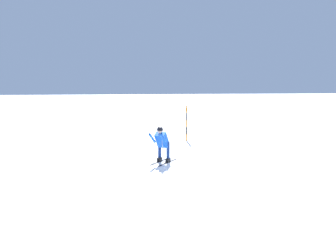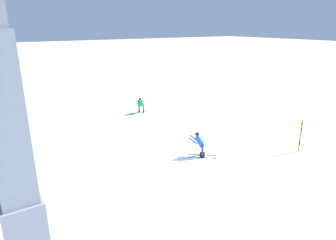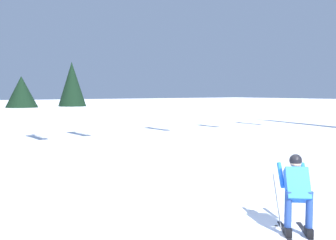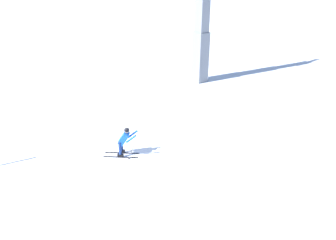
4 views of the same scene
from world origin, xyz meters
TOP-DOWN VIEW (x-y plane):
  - ground_plane at (0.00, 0.00)m, footprint 260.00×260.00m
  - skier_carving_main at (0.48, -0.02)m, footprint 1.52×1.63m
  - lift_tower_near at (-5.10, 9.70)m, footprint 0.88×3.03m

SIDE VIEW (x-z plane):
  - ground_plane at x=0.00m, z-range 0.00..0.00m
  - skier_carving_main at x=0.48m, z-range 0.04..1.66m
  - lift_tower_near at x=-5.10m, z-range -0.99..10.38m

